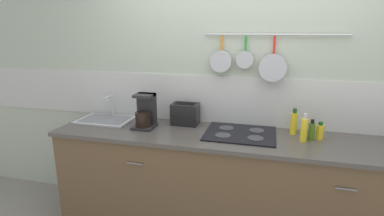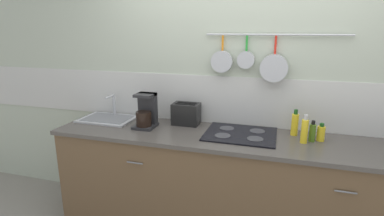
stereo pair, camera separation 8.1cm
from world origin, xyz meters
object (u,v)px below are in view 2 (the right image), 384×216
at_px(toaster, 186,114).
at_px(bottle_hot_sauce, 304,131).
at_px(bottle_cooking_wine, 321,133).
at_px(coffee_maker, 146,113).
at_px(bottle_sesame_oil, 312,132).
at_px(bottle_olive_oil, 295,124).

xyz_separation_m(toaster, bottle_hot_sauce, (1.02, -0.19, 0.00)).
distance_m(toaster, bottle_cooking_wine, 1.16).
bearing_deg(coffee_maker, toaster, 28.18).
bearing_deg(bottle_cooking_wine, coffee_maker, -177.17).
bearing_deg(bottle_cooking_wine, bottle_sesame_oil, -152.84).
height_order(bottle_olive_oil, bottle_cooking_wine, bottle_olive_oil).
distance_m(bottle_hot_sauce, bottle_sesame_oil, 0.09).
bearing_deg(bottle_hot_sauce, bottle_sesame_oil, 39.59).
relative_size(bottle_olive_oil, bottle_hot_sauce, 0.97).
bearing_deg(bottle_cooking_wine, bottle_hot_sauce, -146.39).
bearing_deg(bottle_olive_oil, bottle_cooking_wine, -21.24).
height_order(toaster, bottle_hot_sauce, bottle_hot_sauce).
distance_m(coffee_maker, bottle_hot_sauce, 1.35).
height_order(bottle_hot_sauce, bottle_cooking_wine, bottle_hot_sauce).
distance_m(toaster, bottle_sesame_oil, 1.10).
xyz_separation_m(coffee_maker, bottle_cooking_wine, (1.48, 0.07, -0.06)).
xyz_separation_m(bottle_sesame_oil, bottle_cooking_wine, (0.07, 0.03, -0.01)).
xyz_separation_m(coffee_maker, bottle_olive_oil, (1.28, 0.15, -0.03)).
distance_m(coffee_maker, bottle_olive_oil, 1.29).
distance_m(bottle_olive_oil, bottle_hot_sauce, 0.18).
xyz_separation_m(bottle_olive_oil, bottle_hot_sauce, (0.07, -0.16, 0.00)).
distance_m(coffee_maker, bottle_cooking_wine, 1.48).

